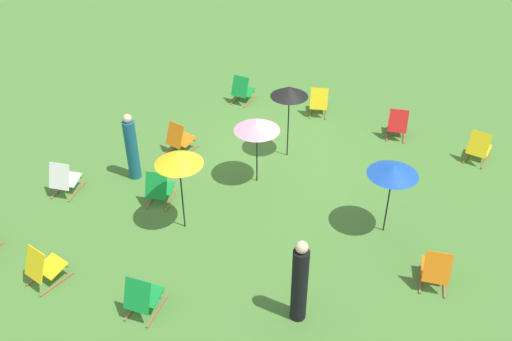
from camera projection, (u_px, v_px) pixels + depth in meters
The scene contains 17 objects.
ground_plane at pixel (276, 162), 13.94m from camera, with size 40.00×40.00×0.00m, color #477A33.
deckchair_0 at pixel (397, 124), 14.73m from camera, with size 0.61×0.84×0.83m.
deckchair_1 at pixel (159, 189), 12.41m from camera, with size 0.63×0.85×0.83m.
deckchair_2 at pixel (479, 148), 13.79m from camera, with size 0.59×0.82×0.83m.
deckchair_3 at pixel (64, 179), 12.70m from camera, with size 0.60×0.83×0.83m.
deckchair_4 at pixel (436, 270), 10.36m from camera, with size 0.60×0.83×0.83m.
deckchair_5 at pixel (242, 90), 16.35m from camera, with size 0.51×0.78×0.83m.
deckchair_7 at pixel (44, 267), 10.41m from camera, with size 0.63×0.84×0.83m.
deckchair_8 at pixel (142, 297), 9.81m from camera, with size 0.54×0.80×0.83m.
deckchair_10 at pixel (319, 102), 15.74m from camera, with size 0.66×0.86×0.83m.
deckchair_11 at pixel (179, 139), 14.14m from camera, with size 0.63×0.85×0.83m.
umbrella_0 at pixel (179, 158), 10.95m from camera, with size 0.97×0.97×1.87m.
umbrella_1 at pixel (393, 170), 10.96m from camera, with size 1.02×1.02×1.64m.
umbrella_2 at pixel (289, 92), 13.19m from camera, with size 0.90×0.90×1.91m.
umbrella_3 at pixel (257, 125), 12.44m from camera, with size 1.04×1.04×1.64m.
person_0 at pixel (300, 283), 9.46m from camera, with size 0.29×0.29×1.74m.
person_1 at pixel (132, 148), 12.98m from camera, with size 0.34×0.34×1.69m.
Camera 1 is at (-4.30, 10.75, 7.78)m, focal length 39.48 mm.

